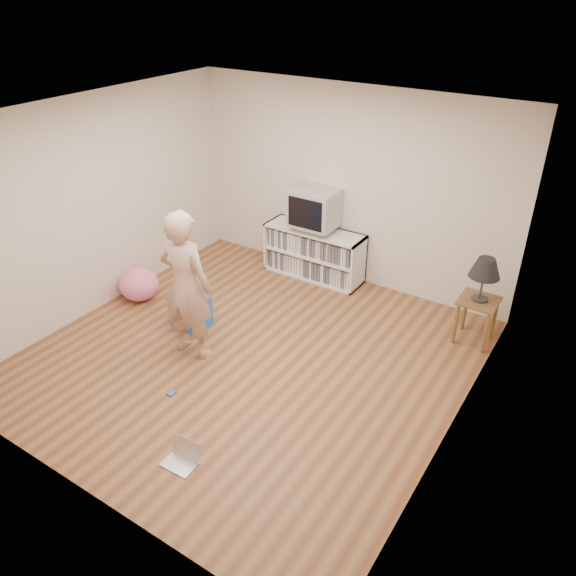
# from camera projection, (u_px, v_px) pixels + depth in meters

# --- Properties ---
(ground) EXTENTS (4.50, 4.50, 0.00)m
(ground) POSITION_uv_depth(u_px,v_px,m) (250.00, 356.00, 6.28)
(ground) COLOR brown
(ground) RESTS_ON ground
(walls) EXTENTS (4.52, 4.52, 2.60)m
(walls) POSITION_uv_depth(u_px,v_px,m) (246.00, 251.00, 5.64)
(walls) COLOR silver
(walls) RESTS_ON ground
(ceiling) EXTENTS (4.50, 4.50, 0.01)m
(ceiling) POSITION_uv_depth(u_px,v_px,m) (240.00, 120.00, 4.99)
(ceiling) COLOR white
(ceiling) RESTS_ON walls
(media_unit) EXTENTS (1.40, 0.45, 0.70)m
(media_unit) POSITION_uv_depth(u_px,v_px,m) (315.00, 253.00, 7.77)
(media_unit) COLOR white
(media_unit) RESTS_ON ground
(dvd_deck) EXTENTS (0.45, 0.35, 0.07)m
(dvd_deck) POSITION_uv_depth(u_px,v_px,m) (315.00, 227.00, 7.56)
(dvd_deck) COLOR gray
(dvd_deck) RESTS_ON media_unit
(crt_tv) EXTENTS (0.60, 0.53, 0.50)m
(crt_tv) POSITION_uv_depth(u_px,v_px,m) (315.00, 208.00, 7.42)
(crt_tv) COLOR #A6A6AB
(crt_tv) RESTS_ON dvd_deck
(side_table) EXTENTS (0.42, 0.42, 0.55)m
(side_table) POSITION_uv_depth(u_px,v_px,m) (477.00, 310.00, 6.34)
(side_table) COLOR brown
(side_table) RESTS_ON ground
(table_lamp) EXTENTS (0.34, 0.34, 0.52)m
(table_lamp) POSITION_uv_depth(u_px,v_px,m) (485.00, 269.00, 6.08)
(table_lamp) COLOR #333333
(table_lamp) RESTS_ON side_table
(person) EXTENTS (0.65, 0.46, 1.71)m
(person) POSITION_uv_depth(u_px,v_px,m) (186.00, 286.00, 5.93)
(person) COLOR tan
(person) RESTS_ON ground
(laptop) EXTENTS (0.30, 0.25, 0.20)m
(laptop) POSITION_uv_depth(u_px,v_px,m) (183.00, 456.00, 4.92)
(laptop) COLOR silver
(laptop) RESTS_ON ground
(playing_cards) EXTENTS (0.07, 0.09, 0.02)m
(playing_cards) POSITION_uv_depth(u_px,v_px,m) (172.00, 393.00, 5.72)
(playing_cards) COLOR #405FAB
(playing_cards) RESTS_ON ground
(plush_blue) EXTENTS (0.44, 0.39, 0.49)m
(plush_blue) POSITION_uv_depth(u_px,v_px,m) (190.00, 310.00, 6.73)
(plush_blue) COLOR blue
(plush_blue) RESTS_ON ground
(plush_pink) EXTENTS (0.61, 0.61, 0.43)m
(plush_pink) POSITION_uv_depth(u_px,v_px,m) (139.00, 284.00, 7.27)
(plush_pink) COLOR pink
(plush_pink) RESTS_ON ground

